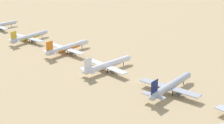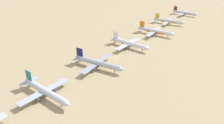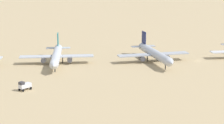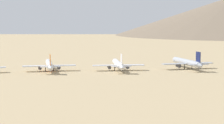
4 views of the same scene
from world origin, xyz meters
The scene contains 5 objects.
ground_plane centered at (0.00, 0.00, 0.00)m, with size 2097.27×2097.27×0.00m, color tan.
parked_jet_3 centered at (-2.47, -24.48, 4.74)m, with size 48.78×39.58×14.07m.
parked_jet_4 centered at (-0.33, 27.40, 4.42)m, with size 46.06×37.54×13.28m.
parked_jet_5 centered at (7.32, 76.02, 4.44)m, with size 46.20×37.46×13.34m.
parked_jet_6 centered at (6.60, 123.13, 4.11)m, with size 42.85×34.78×12.36m.
Camera 1 is at (-176.47, -130.27, 94.31)m, focal length 59.60 mm.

